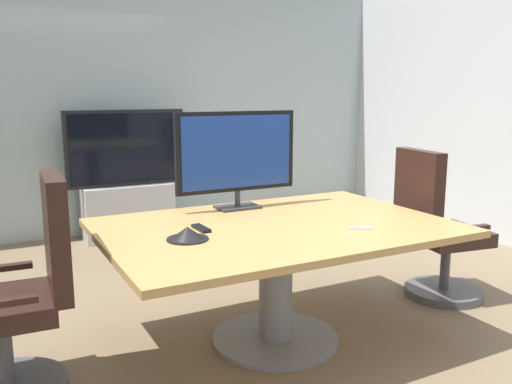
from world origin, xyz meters
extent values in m
plane|color=#7A664C|center=(0.00, 0.00, 0.00)|extent=(7.20, 7.20, 0.00)
cube|color=#9EB2B7|center=(0.00, 2.95, 1.34)|extent=(6.20, 0.10, 2.68)
cube|color=#B2894C|center=(0.05, -0.16, 0.71)|extent=(1.98, 1.36, 0.04)
cylinder|color=slate|center=(0.05, -0.16, 0.34)|extent=(0.20, 0.20, 0.69)
cylinder|color=slate|center=(0.05, -0.16, 0.01)|extent=(0.76, 0.76, 0.03)
cylinder|color=#4C4C51|center=(-1.42, -0.06, 0.24)|extent=(0.07, 0.07, 0.36)
cube|color=black|center=(-1.42, -0.06, 0.46)|extent=(0.50, 0.50, 0.10)
cube|color=black|center=(-1.15, -0.07, 0.79)|extent=(0.11, 0.46, 0.60)
cube|color=black|center=(-1.38, 0.20, 0.58)|extent=(0.28, 0.06, 0.03)
cube|color=black|center=(-1.41, -0.32, 0.58)|extent=(0.28, 0.06, 0.03)
cylinder|color=#4C4C51|center=(1.52, -0.10, 0.03)|extent=(0.56, 0.56, 0.06)
cylinder|color=#4C4C51|center=(1.52, -0.10, 0.24)|extent=(0.07, 0.07, 0.36)
cube|color=black|center=(1.52, -0.10, 0.46)|extent=(0.55, 0.55, 0.10)
cube|color=black|center=(1.25, -0.06, 0.79)|extent=(0.16, 0.46, 0.60)
cube|color=black|center=(1.46, -0.36, 0.58)|extent=(0.28, 0.09, 0.03)
cube|color=black|center=(1.53, 0.16, 0.58)|extent=(0.28, 0.09, 0.03)
cube|color=#333338|center=(0.04, 0.34, 0.73)|extent=(0.28, 0.18, 0.02)
cylinder|color=#333338|center=(0.04, 0.34, 0.79)|extent=(0.04, 0.04, 0.10)
cube|color=black|center=(0.04, 0.35, 1.10)|extent=(0.84, 0.04, 0.52)
cube|color=navy|center=(0.04, 0.33, 1.10)|extent=(0.77, 0.01, 0.47)
cube|color=#B7BABC|center=(-0.12, 2.60, 0.28)|extent=(0.90, 0.36, 0.55)
cube|color=black|center=(-0.12, 2.58, 0.93)|extent=(1.20, 0.06, 0.76)
cube|color=black|center=(-0.12, 2.54, 0.93)|extent=(1.12, 0.01, 0.69)
cone|color=black|center=(-0.52, -0.23, 0.76)|extent=(0.19, 0.19, 0.07)
cylinder|color=black|center=(-0.52, -0.23, 0.73)|extent=(0.22, 0.22, 0.01)
cube|color=black|center=(-0.38, -0.07, 0.74)|extent=(0.05, 0.17, 0.02)
cube|color=silver|center=(0.40, -0.49, 0.74)|extent=(0.12, 0.08, 0.02)
camera|label=1|loc=(-1.46, -2.79, 1.49)|focal=37.63mm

